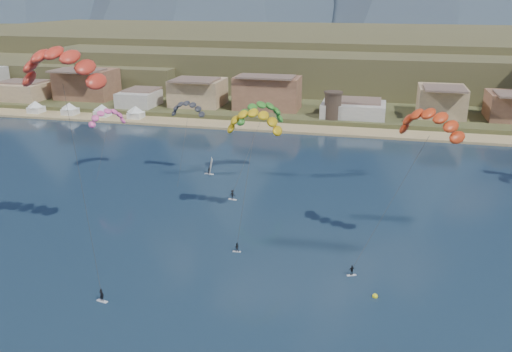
# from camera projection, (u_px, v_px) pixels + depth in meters

# --- Properties ---
(ground) EXTENTS (2400.00, 2400.00, 0.00)m
(ground) POSITION_uv_depth(u_px,v_px,m) (193.00, 341.00, 62.44)
(ground) COLOR black
(ground) RESTS_ON ground
(beach) EXTENTS (2200.00, 12.00, 0.90)m
(beach) POSITION_uv_depth(u_px,v_px,m) (313.00, 129.00, 159.87)
(beach) COLOR tan
(beach) RESTS_ON ground
(land) EXTENTS (2200.00, 900.00, 4.00)m
(land) POSITION_uv_depth(u_px,v_px,m) (368.00, 32.00, 577.58)
(land) COLOR brown
(land) RESTS_ON ground
(foothills) EXTENTS (940.00, 210.00, 18.00)m
(foothills) POSITION_uv_depth(u_px,v_px,m) (390.00, 57.00, 268.42)
(foothills) COLOR brown
(foothills) RESTS_ON ground
(town) EXTENTS (400.00, 24.00, 12.00)m
(town) POSITION_uv_depth(u_px,v_px,m) (204.00, 90.00, 180.86)
(town) COLOR beige
(town) RESTS_ON ground
(watchtower) EXTENTS (5.82, 5.82, 8.60)m
(watchtower) POSITION_uv_depth(u_px,v_px,m) (333.00, 105.00, 164.14)
(watchtower) COLOR #47382D
(watchtower) RESTS_ON ground
(beach_tents) EXTENTS (43.40, 6.40, 5.00)m
(beach_tents) POSITION_uv_depth(u_px,v_px,m) (85.00, 106.00, 175.51)
(beach_tents) COLOR white
(beach_tents) RESTS_ON ground
(kitesurfer_red) EXTENTS (17.37, 15.09, 34.38)m
(kitesurfer_red) POSITION_uv_depth(u_px,v_px,m) (60.00, 61.00, 73.97)
(kitesurfer_red) COLOR silver
(kitesurfer_red) RESTS_ON ground
(kitesurfer_yellow) EXTENTS (9.97, 14.14, 22.74)m
(kitesurfer_yellow) POSITION_uv_depth(u_px,v_px,m) (254.00, 118.00, 88.78)
(kitesurfer_yellow) COLOR silver
(kitesurfer_yellow) RESTS_ON ground
(kitesurfer_orange) EXTENTS (15.74, 14.36, 25.62)m
(kitesurfer_orange) POSITION_uv_depth(u_px,v_px,m) (431.00, 119.00, 76.58)
(kitesurfer_orange) COLOR silver
(kitesurfer_orange) RESTS_ON ground
(kitesurfer_green) EXTENTS (11.77, 20.95, 20.85)m
(kitesurfer_green) POSITION_uv_depth(u_px,v_px,m) (260.00, 110.00, 114.55)
(kitesurfer_green) COLOR silver
(kitesurfer_green) RESTS_ON ground
(distant_kite_pink) EXTENTS (8.23, 8.72, 16.60)m
(distant_kite_pink) POSITION_uv_depth(u_px,v_px,m) (107.00, 114.00, 118.05)
(distant_kite_pink) COLOR #262626
(distant_kite_pink) RESTS_ON ground
(distant_kite_dark) EXTENTS (7.79, 5.52, 18.70)m
(distant_kite_dark) POSITION_uv_depth(u_px,v_px,m) (187.00, 106.00, 113.89)
(distant_kite_dark) COLOR #262626
(distant_kite_dark) RESTS_ON ground
(windsurfer) EXTENTS (2.20, 2.41, 3.78)m
(windsurfer) POSITION_uv_depth(u_px,v_px,m) (210.00, 169.00, 120.26)
(windsurfer) COLOR silver
(windsurfer) RESTS_ON ground
(buoy) EXTENTS (0.77, 0.77, 0.77)m
(buoy) POSITION_uv_depth(u_px,v_px,m) (375.00, 296.00, 71.52)
(buoy) COLOR yellow
(buoy) RESTS_ON ground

